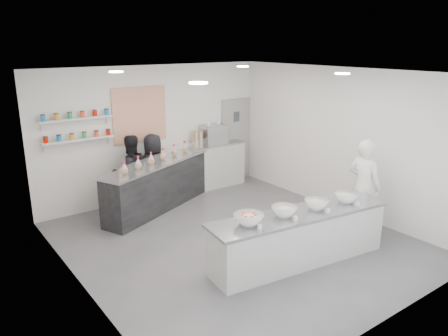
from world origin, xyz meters
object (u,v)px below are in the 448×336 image
(prep_counter, at_px, (299,237))
(espresso_machine, at_px, (214,135))
(espresso_ledge, at_px, (216,165))
(woman_prep, at_px, (364,186))
(staff_right, at_px, (154,169))
(staff_left, at_px, (131,173))
(back_bar, at_px, (164,183))

(prep_counter, bearing_deg, espresso_machine, 81.93)
(espresso_ledge, relative_size, woman_prep, 0.81)
(prep_counter, height_order, staff_right, staff_right)
(woman_prep, bearing_deg, espresso_ledge, 4.81)
(espresso_machine, height_order, staff_right, staff_right)
(espresso_ledge, bearing_deg, staff_left, -175.43)
(espresso_machine, distance_m, staff_right, 1.82)
(woman_prep, bearing_deg, back_bar, 29.98)
(back_bar, xyz_separation_m, espresso_machine, (1.62, 0.44, 0.79))
(prep_counter, distance_m, espresso_machine, 4.23)
(back_bar, height_order, staff_left, staff_left)
(espresso_machine, bearing_deg, back_bar, -164.89)
(staff_right, bearing_deg, prep_counter, 108.34)
(espresso_ledge, distance_m, staff_right, 1.84)
(staff_left, bearing_deg, woman_prep, 134.47)
(back_bar, height_order, staff_right, staff_right)
(prep_counter, relative_size, woman_prep, 1.76)
(espresso_ledge, distance_m, espresso_machine, 0.78)
(espresso_ledge, bearing_deg, espresso_machine, 180.00)
(espresso_machine, xyz_separation_m, staff_left, (-2.27, -0.19, -0.50))
(espresso_machine, xyz_separation_m, staff_right, (-1.73, -0.18, -0.52))
(woman_prep, xyz_separation_m, staff_right, (-2.47, 3.65, -0.11))
(prep_counter, relative_size, staff_left, 1.95)
(espresso_machine, bearing_deg, staff_left, -175.26)
(back_bar, bearing_deg, staff_left, 135.32)
(espresso_ledge, distance_m, staff_left, 2.38)
(woman_prep, bearing_deg, staff_right, 29.24)
(woman_prep, relative_size, staff_left, 1.11)
(woman_prep, relative_size, staff_right, 1.14)
(staff_left, bearing_deg, espresso_machine, -170.33)
(staff_left, bearing_deg, espresso_ledge, -170.50)
(espresso_ledge, xyz_separation_m, staff_right, (-1.82, -0.18, 0.25))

